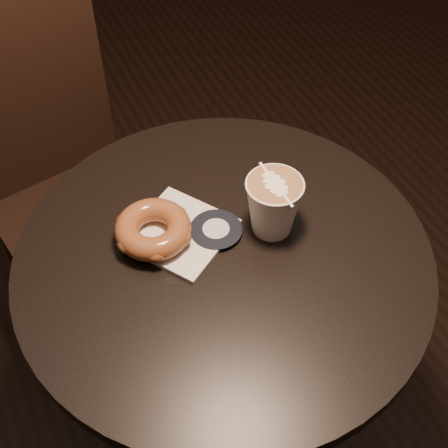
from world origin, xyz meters
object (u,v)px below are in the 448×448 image
(cafe_table, at_px, (224,318))
(chair, at_px, (57,166))
(doughnut, at_px, (153,229))
(pastry_bag, at_px, (180,233))
(latte_cup, at_px, (273,206))

(cafe_table, height_order, chair, chair)
(chair, bearing_deg, doughnut, -91.10)
(cafe_table, relative_size, pastry_bag, 4.88)
(cafe_table, xyz_separation_m, doughnut, (-0.09, 0.08, 0.23))
(cafe_table, relative_size, chair, 0.79)
(chair, bearing_deg, cafe_table, -83.27)
(pastry_bag, height_order, doughnut, doughnut)
(chair, height_order, pastry_bag, chair)
(chair, distance_m, doughnut, 0.56)
(pastry_bag, height_order, latte_cup, latte_cup)
(cafe_table, relative_size, doughnut, 5.83)
(doughnut, height_order, latte_cup, latte_cup)
(cafe_table, distance_m, pastry_bag, 0.22)
(latte_cup, bearing_deg, doughnut, 162.87)
(pastry_bag, xyz_separation_m, doughnut, (-0.04, 0.01, 0.02))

